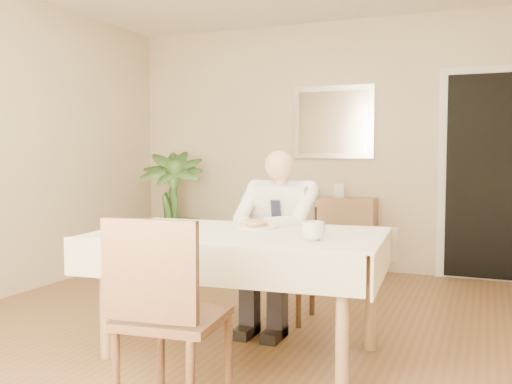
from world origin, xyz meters
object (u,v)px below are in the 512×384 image
at_px(chair_far, 287,256).
at_px(potted_palm, 171,209).
at_px(dining_table, 241,246).
at_px(sideboard, 328,234).
at_px(chair_near, 164,307).
at_px(seated_man, 275,230).
at_px(coffee_mug, 313,231).

height_order(chair_far, potted_palm, potted_palm).
height_order(dining_table, sideboard, sideboard).
relative_size(chair_far, potted_palm, 0.66).
bearing_deg(potted_palm, chair_near, -59.92).
bearing_deg(seated_man, potted_palm, 137.93).
bearing_deg(chair_far, dining_table, -84.62).
relative_size(chair_near, sideboard, 0.98).
height_order(dining_table, chair_far, chair_far).
distance_m(dining_table, potted_palm, 2.84).
distance_m(seated_man, sideboard, 2.02).
height_order(sideboard, potted_palm, potted_palm).
height_order(seated_man, sideboard, seated_man).
bearing_deg(chair_near, dining_table, 86.40).
relative_size(chair_near, seated_man, 0.76).
bearing_deg(chair_near, sideboard, 87.13).
xyz_separation_m(seated_man, sideboard, (-0.14, 2.00, -0.31)).
relative_size(chair_near, coffee_mug, 7.21).
bearing_deg(sideboard, coffee_mug, -78.36).
bearing_deg(dining_table, chair_near, -92.09).
bearing_deg(chair_far, seated_man, -84.62).
xyz_separation_m(chair_far, sideboard, (-0.14, 1.72, -0.07)).
bearing_deg(potted_palm, sideboard, 13.01).
bearing_deg(chair_near, chair_far, 85.36).
bearing_deg(sideboard, chair_far, -86.84).
height_order(chair_near, coffee_mug, chair_near).
height_order(coffee_mug, sideboard, coffee_mug).
relative_size(coffee_mug, potted_palm, 0.11).
xyz_separation_m(chair_near, seated_man, (-0.04, 1.53, 0.16)).
bearing_deg(seated_man, chair_near, -88.68).
relative_size(chair_far, chair_near, 0.87).
distance_m(dining_table, sideboard, 2.61).
bearing_deg(potted_palm, coffee_mug, -45.98).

